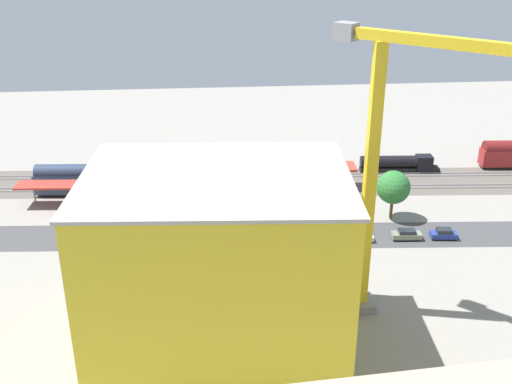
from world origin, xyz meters
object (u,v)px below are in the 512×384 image
locomotive (400,164)px  parked_car_7 (145,247)px  parked_car_3 (322,239)px  freight_coach_far (88,179)px  platform_canopy_far (222,168)px  traffic_light (141,230)px  parked_car_1 (407,235)px  parked_car_6 (190,246)px  parked_car_5 (235,243)px  parked_car_4 (277,242)px  street_tree_0 (109,199)px  street_tree_1 (393,187)px  box_truck_0 (255,262)px  platform_canopy_near (183,184)px  street_tree_2 (105,200)px  box_truck_2 (137,269)px  construction_building (218,265)px  parked_car_2 (359,237)px  tower_crane (381,163)px  box_truck_1 (254,258)px  parked_car_0 (444,234)px

locomotive → parked_car_7: 57.98m
parked_car_3 → freight_coach_far: bearing=-29.9°
platform_canopy_far → traffic_light: size_ratio=7.81×
parked_car_1 → parked_car_6: parked_car_6 is taller
freight_coach_far → parked_car_5: freight_coach_far is taller
parked_car_4 → parked_car_5: parked_car_5 is taller
parked_car_7 → street_tree_0: 11.50m
street_tree_1 → traffic_light: 43.10m
parked_car_5 → platform_canopy_far: bearing=-87.8°
parked_car_4 → box_truck_0: (4.25, 7.44, 0.90)m
platform_canopy_near → street_tree_2: bearing=33.8°
parked_car_4 → locomotive: bearing=-134.7°
street_tree_2 → parked_car_4: bearing=161.9°
traffic_light → box_truck_2: bearing=89.0°
street_tree_1 → construction_building: bearing=45.6°
box_truck_0 → box_truck_2: 16.95m
parked_car_1 → street_tree_0: 49.09m
platform_canopy_near → parked_car_7: (5.63, 17.38, -3.14)m
parked_car_3 → box_truck_0: (11.46, 7.67, 0.92)m
freight_coach_far → parked_car_2: (-46.23, 22.93, -2.44)m
traffic_light → parked_car_1: bearing=-177.9°
parked_car_2 → street_tree_1: bearing=-134.1°
tower_crane → street_tree_2: bearing=-36.5°
parked_car_7 → street_tree_0: size_ratio=0.58×
street_tree_2 → platform_canopy_near: bearing=-146.2°
parked_car_2 → box_truck_0: size_ratio=0.47×
tower_crane → box_truck_1: size_ratio=3.80×
parked_car_1 → parked_car_2: size_ratio=1.03×
parked_car_0 → parked_car_5: (34.02, -0.14, -0.03)m
parked_car_4 → traffic_light: 21.41m
freight_coach_far → box_truck_0: size_ratio=1.98×
parked_car_1 → parked_car_2: bearing=-0.2°
parked_car_5 → street_tree_1: size_ratio=0.47×
parked_car_7 → tower_crane: tower_crane is taller
traffic_light → parked_car_0: bearing=-178.5°
parked_car_6 → street_tree_2: size_ratio=0.64×
construction_building → parked_car_6: bearing=-76.5°
locomotive → parked_car_0: locomotive is taller
platform_canopy_near → freight_coach_far: freight_coach_far is taller
tower_crane → traffic_light: 39.18m
platform_canopy_near → street_tree_0: 15.04m
parked_car_6 → parked_car_7: parked_car_7 is taller
parked_car_2 → tower_crane: (3.47, 19.05, 20.23)m
parked_car_3 → box_truck_1: size_ratio=0.49×
construction_building → locomotive: bearing=-122.6°
construction_building → parked_car_3: bearing=-122.1°
parked_car_5 → tower_crane: tower_crane is taller
parked_car_0 → parked_car_4: (27.28, 0.04, -0.02)m
street_tree_2 → street_tree_1: bearing=179.1°
parked_car_1 → parked_car_6: size_ratio=1.02×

